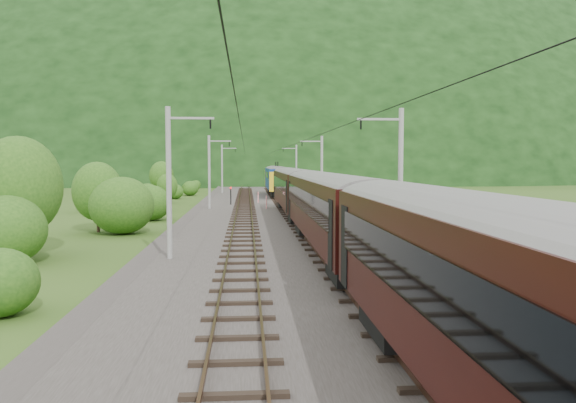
{
  "coord_description": "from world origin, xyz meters",
  "views": [
    {
      "loc": [
        -2.11,
        -29.84,
        5.4
      ],
      "look_at": [
        0.82,
        9.92,
        2.6
      ],
      "focal_mm": 35.0,
      "sensor_mm": 36.0,
      "label": 1
    }
  ],
  "objects": [
    {
      "name": "ground",
      "position": [
        0.0,
        0.0,
        0.0
      ],
      "size": [
        600.0,
        600.0,
        0.0
      ],
      "primitive_type": "plane",
      "color": "#2E4816",
      "rests_on": "ground"
    },
    {
      "name": "hazard_post_near",
      "position": [
        -0.69,
        40.64,
        0.99
      ],
      "size": [
        0.15,
        0.15,
        1.38
      ],
      "primitive_type": "cylinder",
      "color": "red",
      "rests_on": "railbed"
    },
    {
      "name": "hazard_post_far",
      "position": [
        0.04,
        31.66,
        1.01
      ],
      "size": [
        0.15,
        0.15,
        1.43
      ],
      "primitive_type": "cylinder",
      "color": "red",
      "rests_on": "railbed"
    },
    {
      "name": "train",
      "position": [
        2.4,
        -11.25,
        3.53
      ],
      "size": [
        2.98,
        142.57,
        5.19
      ],
      "color": "black",
      "rests_on": "ground"
    },
    {
      "name": "vegetation_right",
      "position": [
        12.62,
        10.43,
        1.31
      ],
      "size": [
        6.61,
        100.98,
        3.0
      ],
      "color": "#224C14",
      "rests_on": "ground"
    },
    {
      "name": "overhead_wires",
      "position": [
        0.0,
        10.0,
        7.1
      ],
      "size": [
        4.83,
        198.0,
        0.03
      ],
      "color": "black",
      "rests_on": "ground"
    },
    {
      "name": "railbed",
      "position": [
        0.0,
        10.0,
        0.15
      ],
      "size": [
        14.0,
        220.0,
        0.3
      ],
      "primitive_type": "cube",
      "color": "#38332D",
      "rests_on": "ground"
    },
    {
      "name": "signal",
      "position": [
        -4.04,
        37.88,
        1.54
      ],
      "size": [
        0.23,
        0.23,
        2.12
      ],
      "color": "black",
      "rests_on": "railbed"
    },
    {
      "name": "catenary_left",
      "position": [
        -6.12,
        32.0,
        4.5
      ],
      "size": [
        2.54,
        192.28,
        8.0
      ],
      "color": "gray",
      "rests_on": "railbed"
    },
    {
      "name": "vegetation_left",
      "position": [
        -13.44,
        12.17,
        2.47
      ],
      "size": [
        13.15,
        146.81,
        6.9
      ],
      "color": "#224C14",
      "rests_on": "ground"
    },
    {
      "name": "catenary_right",
      "position": [
        6.12,
        32.0,
        4.5
      ],
      "size": [
        2.54,
        192.28,
        8.0
      ],
      "color": "gray",
      "rests_on": "railbed"
    },
    {
      "name": "track_right",
      "position": [
        2.4,
        10.0,
        0.37
      ],
      "size": [
        2.4,
        220.0,
        0.27
      ],
      "color": "#523323",
      "rests_on": "railbed"
    },
    {
      "name": "mountain_main",
      "position": [
        0.0,
        260.0,
        0.0
      ],
      "size": [
        504.0,
        360.0,
        244.0
      ],
      "primitive_type": "ellipsoid",
      "color": "black",
      "rests_on": "ground"
    },
    {
      "name": "track_left",
      "position": [
        -2.4,
        10.0,
        0.37
      ],
      "size": [
        2.4,
        220.0,
        0.27
      ],
      "color": "#523323",
      "rests_on": "railbed"
    },
    {
      "name": "mountain_ridge",
      "position": [
        -120.0,
        300.0,
        0.0
      ],
      "size": [
        336.0,
        280.0,
        132.0
      ],
      "primitive_type": "ellipsoid",
      "color": "black",
      "rests_on": "ground"
    }
  ]
}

